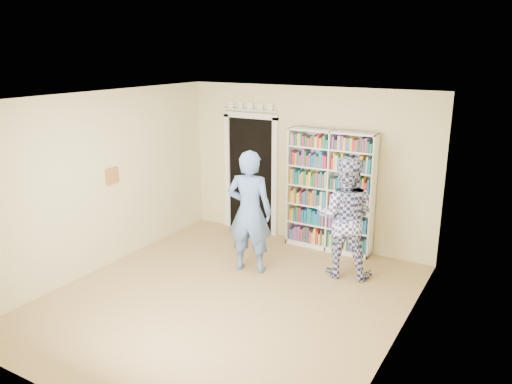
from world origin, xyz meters
TOP-DOWN VIEW (x-y plane):
  - floor at (0.00, 0.00)m, footprint 5.00×5.00m
  - ceiling at (0.00, 0.00)m, footprint 5.00×5.00m
  - wall_back at (0.00, 2.50)m, footprint 4.50×0.00m
  - wall_left at (-2.25, 0.00)m, footprint 0.00×5.00m
  - wall_right at (2.25, 0.00)m, footprint 0.00×5.00m
  - bookshelf at (0.50, 2.34)m, footprint 1.47×0.28m
  - doorway at (-1.10, 2.48)m, footprint 1.10×0.08m
  - wall_art at (-2.23, 0.20)m, footprint 0.03×0.25m
  - man_blue at (-0.21, 0.94)m, footprint 0.77×0.60m
  - man_plaid at (1.08, 1.51)m, footprint 1.01×0.86m
  - paper_sheet at (1.18, 1.34)m, footprint 0.21×0.10m

SIDE VIEW (x-z plane):
  - floor at x=0.00m, z-range 0.00..0.00m
  - man_plaid at x=1.08m, z-range 0.00..1.82m
  - man_blue at x=-0.21m, z-range 0.00..1.88m
  - bookshelf at x=0.50m, z-range 0.01..2.04m
  - paper_sheet at x=1.18m, z-range 0.92..1.24m
  - doorway at x=-1.10m, z-range -0.04..2.39m
  - wall_back at x=0.00m, z-range -0.90..3.60m
  - wall_left at x=-2.25m, z-range -1.15..3.85m
  - wall_right at x=2.25m, z-range -1.15..3.85m
  - wall_art at x=-2.23m, z-range 1.27..1.52m
  - ceiling at x=0.00m, z-range 2.70..2.70m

